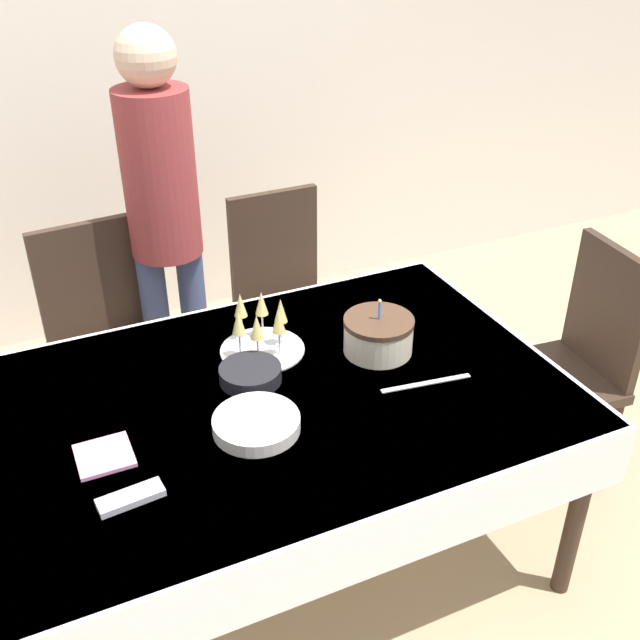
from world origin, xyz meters
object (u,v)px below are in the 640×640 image
object	(u,v)px
dining_chair_far_right	(285,294)
plate_stack_dessert	(250,374)
plate_stack_main	(256,424)
dining_chair_right_end	(575,357)
person_standing	(163,204)
birthday_cake	(378,335)
dining_chair_far_left	(102,334)
champagne_tray	(260,327)

from	to	relation	value
dining_chair_far_right	plate_stack_dessert	world-z (taller)	dining_chair_far_right
dining_chair_far_right	plate_stack_main	xyz separation A→B (m)	(-0.51, -1.05, 0.22)
dining_chair_right_end	dining_chair_far_right	bearing A→B (deg)	131.44
dining_chair_far_right	person_standing	xyz separation A→B (m)	(-0.48, 0.05, 0.48)
dining_chair_far_right	plate_stack_dessert	bearing A→B (deg)	-118.76
birthday_cake	person_standing	size ratio (longest dim) A/B	0.14
dining_chair_right_end	person_standing	world-z (taller)	person_standing
dining_chair_far_right	birthday_cake	xyz separation A→B (m)	(-0.00, -0.83, 0.26)
dining_chair_right_end	birthday_cake	size ratio (longest dim) A/B	4.12
dining_chair_right_end	plate_stack_main	world-z (taller)	dining_chair_right_end
dining_chair_far_left	plate_stack_main	distance (m)	1.11
dining_chair_far_left	birthday_cake	world-z (taller)	dining_chair_far_left
dining_chair_right_end	birthday_cake	distance (m)	0.86
dining_chair_far_right	champagne_tray	distance (m)	0.81
dining_chair_right_end	champagne_tray	xyz separation A→B (m)	(-1.16, 0.26, 0.29)
dining_chair_far_left	dining_chair_far_right	distance (m)	0.79
dining_chair_far_left	plate_stack_dessert	size ratio (longest dim) A/B	4.89
person_standing	birthday_cake	bearing A→B (deg)	-61.65
plate_stack_main	dining_chair_far_right	bearing A→B (deg)	63.86
plate_stack_dessert	birthday_cake	bearing A→B (deg)	-2.32
dining_chair_right_end	person_standing	xyz separation A→B (m)	(-1.29, 0.97, 0.48)
dining_chair_far_left	plate_stack_dessert	bearing A→B (deg)	-67.37
dining_chair_far_right	champagne_tray	bearing A→B (deg)	-118.00
birthday_cake	champagne_tray	bearing A→B (deg)	154.38
plate_stack_dessert	dining_chair_far_left	bearing A→B (deg)	112.63
birthday_cake	dining_chair_far_right	bearing A→B (deg)	89.94
champagne_tray	plate_stack_main	xyz separation A→B (m)	(-0.16, -0.39, -0.07)
dining_chair_far_left	person_standing	size ratio (longest dim) A/B	0.58
dining_chair_far_left	person_standing	distance (m)	0.57
dining_chair_far_right	person_standing	size ratio (longest dim) A/B	0.58
dining_chair_right_end	plate_stack_dessert	world-z (taller)	dining_chair_right_end
birthday_cake	champagne_tray	distance (m)	0.39
dining_chair_far_right	person_standing	distance (m)	0.68
birthday_cake	plate_stack_main	distance (m)	0.56
dining_chair_right_end	champagne_tray	bearing A→B (deg)	167.62
dining_chair_far_right	dining_chair_far_left	bearing A→B (deg)	-179.98
champagne_tray	plate_stack_main	distance (m)	0.42
dining_chair_far_right	birthday_cake	world-z (taller)	dining_chair_far_right
birthday_cake	person_standing	world-z (taller)	person_standing
dining_chair_far_left	dining_chair_right_end	bearing A→B (deg)	-29.90
person_standing	dining_chair_far_left	bearing A→B (deg)	-171.08
dining_chair_far_left	person_standing	world-z (taller)	person_standing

